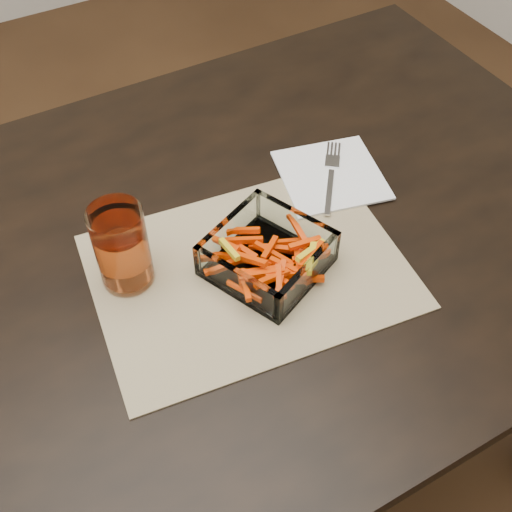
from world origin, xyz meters
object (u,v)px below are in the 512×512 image
object	(u,v)px
dining_table	(154,305)
tumbler	(122,249)
glass_bowl	(267,256)
fork	(331,174)

from	to	relation	value
dining_table	tumbler	bearing A→B (deg)	-175.41
dining_table	glass_bowl	bearing A→B (deg)	-27.95
dining_table	glass_bowl	xyz separation A→B (m)	(0.16, -0.08, 0.12)
dining_table	fork	size ratio (longest dim) A/B	10.53
dining_table	tumbler	size ratio (longest dim) A/B	11.98
dining_table	tumbler	world-z (taller)	tumbler
glass_bowl	fork	bearing A→B (deg)	31.65
glass_bowl	tumbler	world-z (taller)	tumbler
glass_bowl	tumbler	xyz separation A→B (m)	(-0.19, 0.08, 0.04)
glass_bowl	fork	distance (m)	0.23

